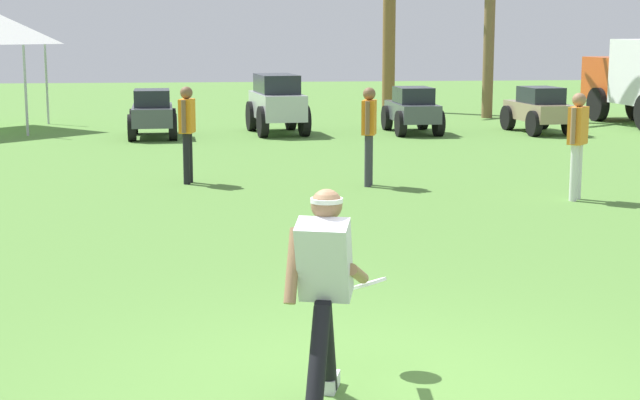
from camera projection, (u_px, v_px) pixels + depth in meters
name	position (u px, v px, depth m)	size (l,w,h in m)	color
ground_plane	(379.00, 395.00, 6.68)	(80.00, 80.00, 0.00)	#528137
frisbee_thrower	(324.00, 286.00, 6.42)	(0.66, 1.01, 1.43)	black
frisbee_in_flight	(369.00, 283.00, 7.14)	(0.36, 0.36, 0.11)	white
teammate_near_sideline	(187.00, 125.00, 15.67)	(0.27, 0.50, 1.56)	black
teammate_midfield	(369.00, 127.00, 15.41)	(0.29, 0.49, 1.56)	#33333D
teammate_deep	(578.00, 136.00, 14.13)	(0.37, 0.42, 1.56)	silver
parked_car_slot_a	(152.00, 113.00, 22.45)	(1.19, 2.24, 1.10)	#474C51
parked_car_slot_b	(277.00, 102.00, 23.25)	(1.44, 2.46, 1.40)	#B7BABF
parked_car_slot_c	(412.00, 109.00, 23.37)	(1.15, 2.23, 1.10)	#474C51
parked_car_slot_d	(539.00, 109.00, 23.43)	(1.29, 2.28, 1.10)	#998466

